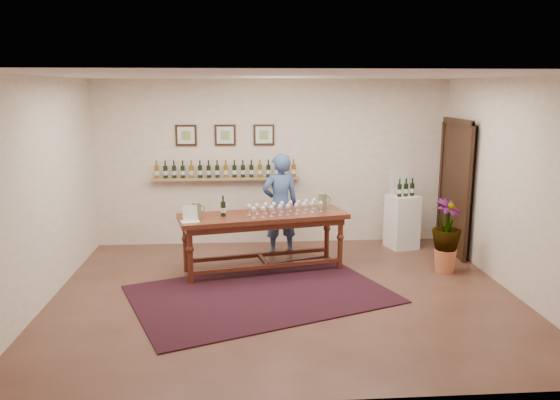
{
  "coord_description": "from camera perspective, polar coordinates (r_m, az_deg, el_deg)",
  "views": [
    {
      "loc": [
        -0.54,
        -6.73,
        2.65
      ],
      "look_at": [
        0.0,
        0.8,
        1.1
      ],
      "focal_mm": 35.0,
      "sensor_mm": 36.0,
      "label": 1
    }
  ],
  "objects": [
    {
      "name": "rug",
      "position": [
        7.25,
        -2.0,
        -9.79
      ],
      "size": [
        3.77,
        3.16,
        0.02
      ],
      "primitive_type": "cube",
      "rotation": [
        0.0,
        0.0,
        0.37
      ],
      "color": "#49120D",
      "rests_on": "ground"
    },
    {
      "name": "pitcher_left",
      "position": [
        7.75,
        -8.68,
        -1.06
      ],
      "size": [
        0.17,
        0.17,
        0.22
      ],
      "primitive_type": null,
      "rotation": [
        0.0,
        0.0,
        0.21
      ],
      "color": "#606941",
      "rests_on": "tasting_table"
    },
    {
      "name": "potted_plant",
      "position": [
        8.28,
        16.99,
        -3.62
      ],
      "size": [
        0.69,
        0.69,
        0.94
      ],
      "rotation": [
        0.0,
        0.0,
        0.63
      ],
      "color": "#C46841",
      "rests_on": "ground"
    },
    {
      "name": "room_shell",
      "position": [
        9.12,
        12.87,
        1.65
      ],
      "size": [
        6.0,
        6.0,
        6.0
      ],
      "color": "#F4E6CF",
      "rests_on": "ground"
    },
    {
      "name": "info_sign",
      "position": [
        9.35,
        12.36,
        2.05
      ],
      "size": [
        0.35,
        0.11,
        0.49
      ],
      "primitive_type": "cube",
      "rotation": [
        0.0,
        0.0,
        0.26
      ],
      "color": "silver",
      "rests_on": "display_pedestal"
    },
    {
      "name": "menu_card",
      "position": [
        7.56,
        -9.38,
        -1.39
      ],
      "size": [
        0.28,
        0.24,
        0.22
      ],
      "primitive_type": "cube",
      "rotation": [
        0.0,
        0.0,
        0.26
      ],
      "color": "silver",
      "rests_on": "tasting_table"
    },
    {
      "name": "pitcher_right",
      "position": [
        8.26,
        4.48,
        -0.11
      ],
      "size": [
        0.17,
        0.17,
        0.24
      ],
      "primitive_type": null,
      "rotation": [
        0.0,
        0.0,
        0.17
      ],
      "color": "#606941",
      "rests_on": "tasting_table"
    },
    {
      "name": "ground",
      "position": [
        7.25,
        0.46,
        -9.83
      ],
      "size": [
        6.0,
        6.0,
        0.0
      ],
      "primitive_type": "plane",
      "color": "#4E2B22",
      "rests_on": "ground"
    },
    {
      "name": "tasting_table",
      "position": [
        7.95,
        -1.78,
        -2.37
      ],
      "size": [
        2.53,
        1.26,
        0.86
      ],
      "rotation": [
        0.0,
        0.0,
        0.21
      ],
      "color": "#421C10",
      "rests_on": "ground"
    },
    {
      "name": "table_glasses",
      "position": [
        7.94,
        0.54,
        -0.8
      ],
      "size": [
        1.25,
        0.67,
        0.17
      ],
      "primitive_type": null,
      "rotation": [
        0.0,
        0.0,
        0.33
      ],
      "color": "silver",
      "rests_on": "tasting_table"
    },
    {
      "name": "table_bottles",
      "position": [
        7.83,
        -6.04,
        -0.53
      ],
      "size": [
        0.32,
        0.24,
        0.31
      ],
      "primitive_type": null,
      "rotation": [
        0.0,
        0.0,
        0.27
      ],
      "color": "black",
      "rests_on": "tasting_table"
    },
    {
      "name": "person",
      "position": [
        8.75,
        0.02,
        -0.45
      ],
      "size": [
        0.67,
        0.51,
        1.64
      ],
      "primitive_type": "imported",
      "rotation": [
        0.0,
        0.0,
        3.36
      ],
      "color": "#375283",
      "rests_on": "ground"
    },
    {
      "name": "pedestal_bottles",
      "position": [
        9.23,
        13.03,
        1.36
      ],
      "size": [
        0.33,
        0.16,
        0.32
      ],
      "primitive_type": null,
      "rotation": [
        0.0,
        0.0,
        0.26
      ],
      "color": "black",
      "rests_on": "display_pedestal"
    },
    {
      "name": "display_pedestal",
      "position": [
        9.4,
        12.63,
        -2.23
      ],
      "size": [
        0.55,
        0.55,
        0.9
      ],
      "primitive_type": "cube",
      "rotation": [
        0.0,
        0.0,
        0.26
      ],
      "color": "white",
      "rests_on": "ground"
    }
  ]
}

